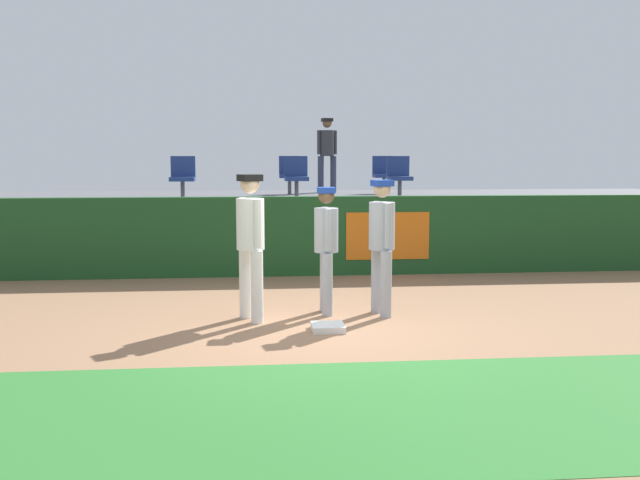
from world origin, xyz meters
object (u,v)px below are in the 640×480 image
(seat_back_right, at_px, (384,172))
(seat_front_center, at_px, (296,175))
(player_coach_visitor, at_px, (326,241))
(player_runner_visitor, at_px, (382,237))
(seat_back_center, at_px, (289,173))
(seat_front_left, at_px, (183,175))
(first_base, at_px, (328,327))
(player_fielder_home, at_px, (250,237))
(spectator_hooded, at_px, (327,150))
(seat_front_right, at_px, (399,175))

(seat_back_right, height_order, seat_front_center, same)
(player_coach_visitor, relative_size, seat_front_center, 2.04)
(player_runner_visitor, xyz_separation_m, seat_back_center, (-0.87, 6.55, 0.70))
(seat_front_left, bearing_deg, player_coach_visitor, -63.28)
(first_base, distance_m, seat_back_center, 7.54)
(player_fielder_home, distance_m, player_coach_visitor, 1.06)
(spectator_hooded, bearing_deg, seat_front_right, 104.53)
(player_fielder_home, relative_size, seat_front_center, 2.25)
(seat_front_left, bearing_deg, first_base, -68.17)
(seat_front_left, xyz_separation_m, seat_back_center, (2.16, 1.80, -0.00))
(spectator_hooded, bearing_deg, player_fielder_home, 65.60)
(first_base, relative_size, spectator_hooded, 0.24)
(first_base, xyz_separation_m, seat_front_right, (2.03, 5.55, 1.71))
(player_coach_visitor, bearing_deg, seat_front_left, -152.75)
(seat_back_center, xyz_separation_m, spectator_hooded, (0.91, 0.68, 0.51))
(first_base, xyz_separation_m, seat_front_left, (-2.22, 5.55, 1.71))
(player_coach_visitor, relative_size, seat_front_left, 2.04)
(seat_front_left, relative_size, spectator_hooded, 0.49)
(seat_back_center, bearing_deg, seat_front_right, -40.75)
(player_fielder_home, bearing_deg, first_base, 28.21)
(seat_back_right, xyz_separation_m, spectator_hooded, (-1.20, 0.68, 0.51))
(player_coach_visitor, relative_size, seat_front_right, 2.04)
(seat_back_right, bearing_deg, seat_front_left, -157.16)
(player_runner_visitor, distance_m, seat_front_left, 5.68)
(seat_front_left, xyz_separation_m, seat_front_right, (4.25, -0.00, -0.00))
(player_fielder_home, height_order, seat_front_left, seat_front_left)
(seat_front_left, height_order, seat_front_right, same)
(player_fielder_home, xyz_separation_m, seat_front_right, (2.96, 4.88, 0.66))
(player_fielder_home, height_order, player_runner_visitor, player_fielder_home)
(player_fielder_home, relative_size, seat_back_center, 2.25)
(seat_front_center, relative_size, seat_back_center, 1.00)
(first_base, bearing_deg, spectator_hooded, 83.95)
(first_base, bearing_deg, seat_back_center, 90.47)
(first_base, height_order, seat_front_left, seat_front_left)
(seat_back_right, distance_m, seat_front_center, 2.75)
(player_runner_visitor, distance_m, seat_back_center, 6.64)
(seat_back_center, bearing_deg, seat_back_right, 0.01)
(seat_front_center, xyz_separation_m, seat_back_center, (-0.04, 1.80, -0.00))
(player_runner_visitor, height_order, spectator_hooded, spectator_hooded)
(seat_back_right, distance_m, seat_back_center, 2.11)
(first_base, distance_m, player_runner_visitor, 1.52)
(first_base, relative_size, seat_front_right, 0.48)
(seat_back_right, relative_size, seat_back_center, 1.00)
(seat_front_center, distance_m, seat_front_right, 2.05)
(seat_front_center, bearing_deg, first_base, -89.76)
(seat_back_center, bearing_deg, seat_front_left, -140.23)
(seat_back_right, bearing_deg, seat_front_right, -90.72)
(player_coach_visitor, height_order, seat_front_left, seat_front_left)
(first_base, bearing_deg, player_runner_visitor, 44.76)
(seat_back_right, relative_size, spectator_hooded, 0.49)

